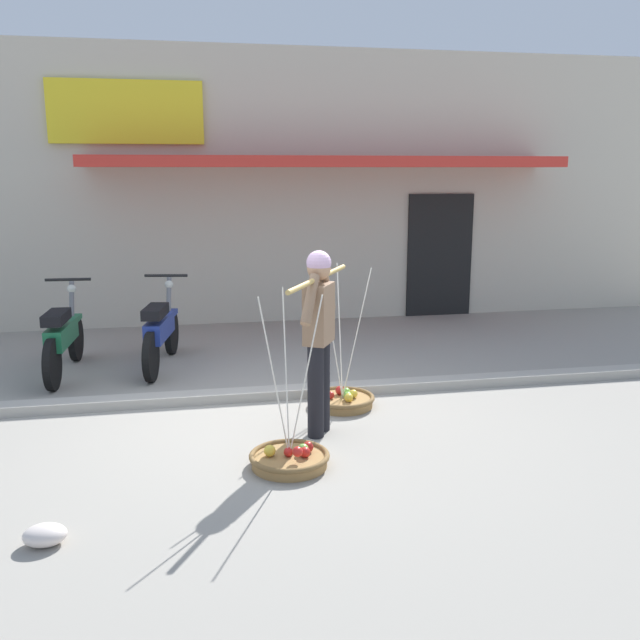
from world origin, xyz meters
The scene contains 9 objects.
ground_plane centered at (0.00, 0.00, 0.00)m, with size 90.00×90.00×0.00m, color gray.
sidewalk_curb centered at (0.00, 0.70, 0.05)m, with size 20.00×0.24×0.10m, color #AEA89C.
fruit_vendor centered at (0.39, -0.40, 0.98)m, with size 0.80×1.39×1.70m.
fruit_basket_left_side centered at (0.01, -1.08, 0.08)m, with size 0.67×0.67×1.45m.
fruit_basket_right_side centered at (0.77, 0.28, 0.08)m, with size 0.67×0.67×1.45m.
motorcycle_nearest_shop centered at (-2.21, 2.01, 0.45)m, with size 0.54×1.82×1.09m.
motorcycle_second_in_row centered at (-1.09, 2.12, 0.45)m, with size 0.55×1.81×1.09m.
storefront_building centered at (1.41, 6.99, 2.10)m, with size 13.00×6.00×4.20m.
plastic_litter_bag centered at (-1.73, -1.99, 0.07)m, with size 0.28×0.22×0.14m, color silver.
Camera 1 is at (-0.77, -6.37, 2.39)m, focal length 39.11 mm.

